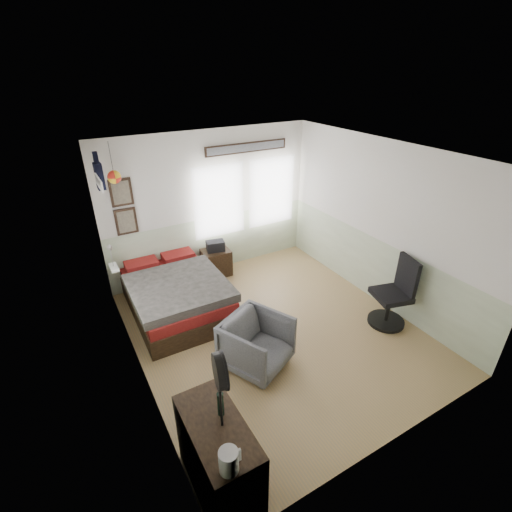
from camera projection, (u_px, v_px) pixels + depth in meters
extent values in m
cube|color=#947A52|center=(274.00, 330.00, 5.78)|extent=(4.00, 4.50, 0.01)
cube|color=silver|center=(211.00, 205.00, 6.86)|extent=(4.00, 0.02, 2.70)
cube|color=silver|center=(408.00, 351.00, 3.42)|extent=(4.00, 0.02, 2.70)
cube|color=silver|center=(130.00, 293.00, 4.26)|extent=(0.02, 4.50, 2.70)
cube|color=silver|center=(380.00, 225.00, 6.02)|extent=(0.02, 4.50, 2.70)
cube|color=white|center=(279.00, 155.00, 4.51)|extent=(4.00, 4.50, 0.02)
cube|color=#AAB897|center=(214.00, 244.00, 7.23)|extent=(4.00, 0.01, 1.10)
cube|color=#AAB897|center=(141.00, 346.00, 4.64)|extent=(0.01, 4.50, 1.10)
cube|color=#AAB897|center=(373.00, 268.00, 6.39)|extent=(0.01, 4.50, 1.10)
cube|color=silver|center=(122.00, 265.00, 4.65)|extent=(0.03, 2.20, 1.35)
cube|color=silver|center=(219.00, 201.00, 6.88)|extent=(0.95, 0.03, 1.30)
cube|color=silver|center=(272.00, 192.00, 7.38)|extent=(0.95, 0.03, 1.30)
cube|color=#321F15|center=(126.00, 221.00, 6.16)|extent=(0.35, 0.03, 0.45)
cube|color=#321F15|center=(121.00, 192.00, 5.92)|extent=(0.35, 0.03, 0.45)
cube|color=#7F7259|center=(126.00, 222.00, 6.14)|extent=(0.27, 0.01, 0.37)
cube|color=#7F7259|center=(121.00, 193.00, 5.91)|extent=(0.27, 0.01, 0.37)
cube|color=#321F15|center=(247.00, 147.00, 6.71)|extent=(1.65, 0.03, 0.18)
cube|color=gray|center=(247.00, 148.00, 6.70)|extent=(1.58, 0.01, 0.13)
cube|color=white|center=(99.00, 183.00, 4.69)|extent=(0.02, 0.48, 0.14)
sphere|color=red|center=(114.00, 177.00, 5.52)|extent=(0.20, 0.20, 0.20)
cube|color=black|center=(177.00, 302.00, 6.16)|extent=(1.42, 2.01, 0.32)
cube|color=maroon|center=(175.00, 290.00, 6.04)|extent=(1.38, 1.97, 0.18)
cube|color=#5B564F|center=(179.00, 288.00, 5.80)|extent=(1.47, 1.46, 0.14)
cube|color=maroon|center=(141.00, 265.00, 6.43)|extent=(0.55, 0.35, 0.14)
cube|color=maroon|center=(177.00, 256.00, 6.72)|extent=(0.55, 0.35, 0.14)
cube|color=black|center=(219.00, 458.00, 3.45)|extent=(0.48, 1.00, 0.90)
imported|color=slate|center=(257.00, 343.00, 4.96)|extent=(1.06, 1.07, 0.74)
cube|color=black|center=(216.00, 262.00, 7.17)|extent=(0.54, 0.44, 0.52)
cylinder|color=black|center=(386.00, 321.00, 5.93)|extent=(0.57, 0.57, 0.05)
cylinder|color=black|center=(388.00, 308.00, 5.81)|extent=(0.07, 0.07, 0.44)
cube|color=black|center=(391.00, 295.00, 5.69)|extent=(0.62, 0.62, 0.09)
cube|color=black|center=(408.00, 275.00, 5.59)|extent=(0.18, 0.46, 0.57)
cylinder|color=silver|center=(229.00, 461.00, 2.84)|extent=(0.16, 0.16, 0.21)
cube|color=silver|center=(240.00, 454.00, 2.88)|extent=(0.02, 0.02, 0.13)
cylinder|color=black|center=(221.00, 404.00, 3.29)|extent=(0.06, 0.06, 0.25)
cylinder|color=black|center=(221.00, 400.00, 3.10)|extent=(0.02, 0.02, 0.61)
cylinder|color=black|center=(219.00, 371.00, 2.95)|extent=(0.12, 0.31, 0.31)
cylinder|color=black|center=(223.00, 369.00, 2.97)|extent=(0.09, 0.32, 0.33)
cube|color=black|center=(215.00, 246.00, 7.00)|extent=(0.37, 0.28, 0.19)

